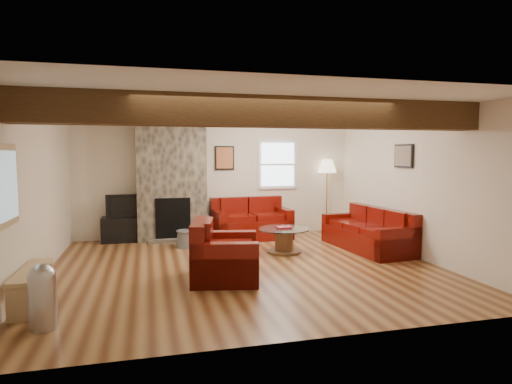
# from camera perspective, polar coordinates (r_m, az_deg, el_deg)

# --- Properties ---
(room) EXTENTS (8.00, 8.00, 8.00)m
(room) POSITION_cam_1_polar(r_m,az_deg,el_deg) (6.67, -1.41, 0.49)
(room) COLOR #5B3118
(room) RESTS_ON ground
(floor) EXTENTS (6.00, 6.00, 0.00)m
(floor) POSITION_cam_1_polar(r_m,az_deg,el_deg) (6.88, -1.39, -9.95)
(floor) COLOR #5B3118
(floor) RESTS_ON ground
(oak_beam) EXTENTS (6.00, 0.36, 0.38)m
(oak_beam) POSITION_cam_1_polar(r_m,az_deg,el_deg) (5.46, 1.51, 10.61)
(oak_beam) COLOR #372010
(oak_beam) RESTS_ON room
(chimney_breast) EXTENTS (1.40, 0.67, 2.50)m
(chimney_breast) POSITION_cam_1_polar(r_m,az_deg,el_deg) (9.00, -11.17, 1.40)
(chimney_breast) COLOR #3B352D
(chimney_breast) RESTS_ON floor
(back_window) EXTENTS (0.90, 0.08, 1.10)m
(back_window) POSITION_cam_1_polar(r_m,az_deg,el_deg) (9.61, 2.87, 3.68)
(back_window) COLOR white
(back_window) RESTS_ON room
(hatch_window) EXTENTS (0.08, 1.00, 0.90)m
(hatch_window) POSITION_cam_1_polar(r_m,az_deg,el_deg) (5.21, -30.80, 0.69)
(hatch_window) COLOR tan
(hatch_window) RESTS_ON room
(ceiling_dome) EXTENTS (0.40, 0.40, 0.18)m
(ceiling_dome) POSITION_cam_1_polar(r_m,az_deg,el_deg) (7.78, 3.65, 9.91)
(ceiling_dome) COLOR white
(ceiling_dome) RESTS_ON room
(artwork_back) EXTENTS (0.42, 0.06, 0.52)m
(artwork_back) POSITION_cam_1_polar(r_m,az_deg,el_deg) (9.33, -4.21, 4.56)
(artwork_back) COLOR black
(artwork_back) RESTS_ON room
(artwork_right) EXTENTS (0.06, 0.55, 0.42)m
(artwork_right) POSITION_cam_1_polar(r_m,az_deg,el_deg) (8.10, 19.03, 4.57)
(artwork_right) COLOR black
(artwork_right) RESTS_ON room
(sofa_three) EXTENTS (1.02, 2.06, 0.77)m
(sofa_three) POSITION_cam_1_polar(r_m,az_deg,el_deg) (8.29, 14.56, -4.81)
(sofa_three) COLOR #4D0B05
(sofa_three) RESTS_ON floor
(loveseat) EXTENTS (1.67, 1.04, 0.85)m
(loveseat) POSITION_cam_1_polar(r_m,az_deg,el_deg) (9.06, -0.65, -3.54)
(loveseat) COLOR #4D0B05
(loveseat) RESTS_ON floor
(armchair_red) EXTENTS (1.10, 1.20, 0.84)m
(armchair_red) POSITION_cam_1_polar(r_m,az_deg,el_deg) (6.15, -4.11, -7.72)
(armchair_red) COLOR #4D0B05
(armchair_red) RESTS_ON floor
(coffee_table) EXTENTS (0.92, 0.92, 0.48)m
(coffee_table) POSITION_cam_1_polar(r_m,az_deg,el_deg) (7.79, 3.75, -6.47)
(coffee_table) COLOR #452816
(coffee_table) RESTS_ON floor
(tv_cabinet) EXTENTS (1.02, 0.41, 0.51)m
(tv_cabinet) POSITION_cam_1_polar(r_m,az_deg,el_deg) (9.15, -16.74, -4.76)
(tv_cabinet) COLOR black
(tv_cabinet) RESTS_ON floor
(television) EXTENTS (0.81, 0.11, 0.47)m
(television) POSITION_cam_1_polar(r_m,az_deg,el_deg) (9.08, -16.82, -1.72)
(television) COLOR black
(television) RESTS_ON tv_cabinet
(floor_lamp) EXTENTS (0.43, 0.43, 1.66)m
(floor_lamp) POSITION_cam_1_polar(r_m,az_deg,el_deg) (9.86, 9.47, 2.91)
(floor_lamp) COLOR tan
(floor_lamp) RESTS_ON floor
(pine_bench) EXTENTS (0.27, 1.14, 0.43)m
(pine_bench) POSITION_cam_1_polar(r_m,az_deg,el_deg) (5.80, -27.74, -11.23)
(pine_bench) COLOR tan
(pine_bench) RESTS_ON floor
(pedal_bin) EXTENTS (0.30, 0.30, 0.68)m
(pedal_bin) POSITION_cam_1_polar(r_m,az_deg,el_deg) (4.98, -26.56, -12.32)
(pedal_bin) COLOR #B1B1B6
(pedal_bin) RESTS_ON floor
(coal_bucket) EXTENTS (0.36, 0.36, 0.34)m
(coal_bucket) POSITION_cam_1_polar(r_m,az_deg,el_deg) (8.34, -9.43, -6.15)
(coal_bucket) COLOR slate
(coal_bucket) RESTS_ON floor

